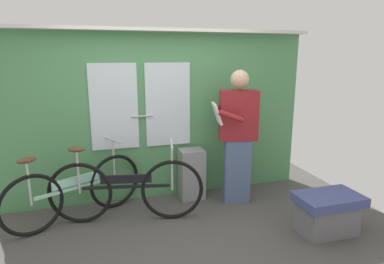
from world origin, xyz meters
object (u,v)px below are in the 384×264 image
bicycle_leaning_behind (126,190)px  bench_seat_corner (328,213)px  passenger_reading_newspaper (237,135)px  trash_bin_by_wall (192,174)px  bicycle_near_door (76,191)px

bicycle_leaning_behind → bench_seat_corner: bicycle_leaning_behind is taller
bicycle_leaning_behind → passenger_reading_newspaper: bearing=16.2°
passenger_reading_newspaper → bench_seat_corner: bearing=133.8°
bench_seat_corner → passenger_reading_newspaper: bearing=121.4°
bicycle_leaning_behind → passenger_reading_newspaper: size_ratio=1.02×
passenger_reading_newspaper → trash_bin_by_wall: size_ratio=2.56×
trash_bin_by_wall → bicycle_near_door: bearing=-171.0°
bicycle_leaning_behind → passenger_reading_newspaper: (1.46, 0.13, 0.53)m
passenger_reading_newspaper → bench_seat_corner: passenger_reading_newspaper is taller
bicycle_leaning_behind → trash_bin_by_wall: 1.02m
bicycle_near_door → passenger_reading_newspaper: (2.02, -0.06, 0.55)m
bicycle_near_door → bicycle_leaning_behind: 0.59m
bicycle_near_door → bench_seat_corner: (2.65, -1.10, -0.13)m
trash_bin_by_wall → bench_seat_corner: bearing=-48.9°
bicycle_near_door → passenger_reading_newspaper: bearing=-28.2°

